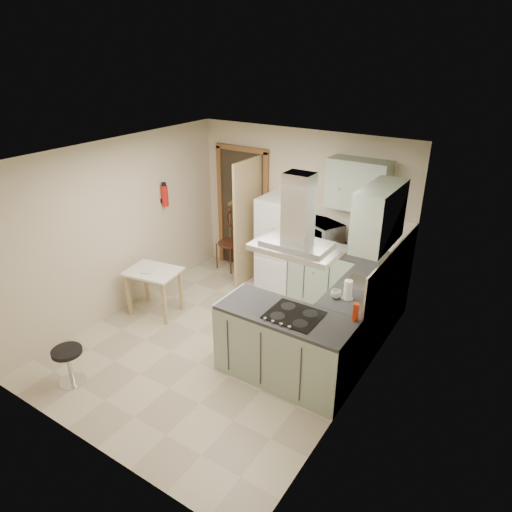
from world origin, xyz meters
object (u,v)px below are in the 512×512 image
Objects in this scene: peninsula at (285,346)px; microwave at (322,232)px; extractor_hood at (297,248)px; bentwood_chair at (230,243)px; drop_leaf_table at (155,292)px; stool at (70,366)px; fridge at (280,243)px.

microwave is at bearing 104.94° from peninsula.
extractor_hood reaches higher than bentwood_chair.
drop_leaf_table reaches higher than stool.
fridge reaches higher than stool.
bentwood_chair is at bearing 176.15° from fridge.
drop_leaf_table is (-2.32, 0.25, -0.11)m from peninsula.
peninsula is at bearing -34.05° from bentwood_chair.
drop_leaf_table is 1.80m from bentwood_chair.
extractor_hood is 1.51× the size of microwave.
fridge is 0.97× the size of peninsula.
stool is (-2.05, -1.42, -0.22)m from peninsula.
fridge is at bearing 4.29° from bentwood_chair.
peninsula is 2.18m from microwave.
extractor_hood reaches higher than microwave.
fridge is 0.75m from microwave.
fridge is at bearing 76.31° from stool.
fridge reaches higher than drop_leaf_table.
stool is at bearing -89.18° from microwave.
stool is at bearing -90.46° from drop_leaf_table.
extractor_hood reaches higher than stool.
fridge is at bearing 48.38° from drop_leaf_table.
fridge reaches higher than peninsula.
peninsula is at bearing -15.58° from drop_leaf_table.
fridge is 3.54m from stool.
drop_leaf_table is at bearing 173.78° from peninsula.
stool is 0.78× the size of microwave.
peninsula is 1.27m from extractor_hood.
fridge is 2.52× the size of microwave.
bentwood_chair is at bearing 78.90° from drop_leaf_table.
bentwood_chair reaches higher than stool.
fridge is at bearing 121.74° from peninsula.
drop_leaf_table is 2.61m from microwave.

